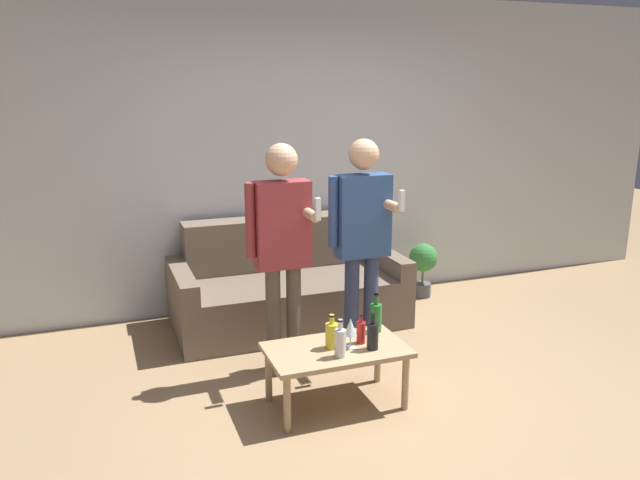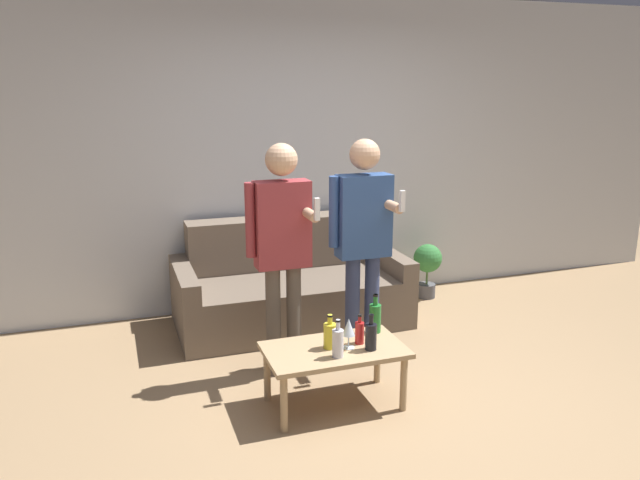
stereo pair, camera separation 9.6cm
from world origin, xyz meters
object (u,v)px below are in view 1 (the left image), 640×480
object	(u,v)px
couch	(286,287)
person_standing_left	(282,240)
bottle_orange	(340,342)
coffee_table	(336,355)
person_standing_right	(362,231)

from	to	relation	value
couch	person_standing_left	xyz separation A→B (m)	(-0.31, -0.92, 0.66)
bottle_orange	person_standing_left	xyz separation A→B (m)	(-0.15, 0.66, 0.48)
couch	coffee_table	xyz separation A→B (m)	(-0.13, -1.46, 0.04)
coffee_table	bottle_orange	bearing A→B (deg)	-101.51
couch	coffee_table	bearing A→B (deg)	-95.11
person_standing_left	couch	bearing A→B (deg)	71.68
bottle_orange	person_standing_right	xyz separation A→B (m)	(0.45, 0.72, 0.47)
couch	coffee_table	distance (m)	1.47
person_standing_left	coffee_table	bearing A→B (deg)	-71.98
coffee_table	person_standing_right	distance (m)	0.96
couch	person_standing_left	world-z (taller)	person_standing_left
coffee_table	person_standing_right	world-z (taller)	person_standing_right
coffee_table	person_standing_left	distance (m)	0.84
coffee_table	person_standing_right	bearing A→B (deg)	54.33
couch	bottle_orange	bearing A→B (deg)	-95.62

